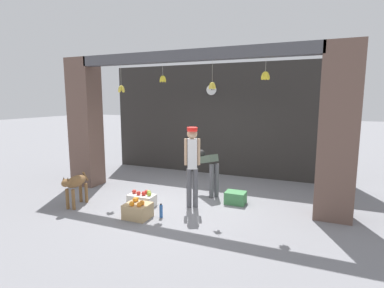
{
  "coord_description": "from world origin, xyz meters",
  "views": [
    {
      "loc": [
        2.7,
        -6.03,
        2.35
      ],
      "look_at": [
        0.0,
        0.41,
        1.29
      ],
      "focal_mm": 28.0,
      "sensor_mm": 36.0,
      "label": 1
    }
  ],
  "objects_px": {
    "dog": "(75,184)",
    "fruit_crate_oranges": "(138,210)",
    "produce_box_green": "(235,198)",
    "water_bottle": "(161,211)",
    "wall_clock": "(211,90)",
    "shopkeeper": "(192,160)",
    "worker_stooping": "(209,167)",
    "fruit_crate_apples": "(142,200)"
  },
  "relations": [
    {
      "from": "dog",
      "to": "fruit_crate_oranges",
      "type": "bearing_deg",
      "value": 80.18
    },
    {
      "from": "produce_box_green",
      "to": "water_bottle",
      "type": "xyz_separation_m",
      "value": [
        -1.17,
        -1.36,
        -0.0
      ]
    },
    {
      "from": "water_bottle",
      "to": "wall_clock",
      "type": "height_order",
      "value": "wall_clock"
    },
    {
      "from": "dog",
      "to": "shopkeeper",
      "type": "relative_size",
      "value": 0.51
    },
    {
      "from": "shopkeeper",
      "to": "produce_box_green",
      "type": "xyz_separation_m",
      "value": [
        0.82,
        0.58,
        -0.92
      ]
    },
    {
      "from": "worker_stooping",
      "to": "produce_box_green",
      "type": "xyz_separation_m",
      "value": [
        0.76,
        -0.37,
        -0.57
      ]
    },
    {
      "from": "fruit_crate_oranges",
      "to": "water_bottle",
      "type": "distance_m",
      "value": 0.46
    },
    {
      "from": "dog",
      "to": "worker_stooping",
      "type": "bearing_deg",
      "value": 119.38
    },
    {
      "from": "dog",
      "to": "fruit_crate_oranges",
      "type": "relative_size",
      "value": 1.82
    },
    {
      "from": "shopkeeper",
      "to": "produce_box_green",
      "type": "distance_m",
      "value": 1.36
    },
    {
      "from": "dog",
      "to": "wall_clock",
      "type": "bearing_deg",
      "value": 147.21
    },
    {
      "from": "shopkeeper",
      "to": "water_bottle",
      "type": "xyz_separation_m",
      "value": [
        -0.35,
        -0.78,
        -0.92
      ]
    },
    {
      "from": "worker_stooping",
      "to": "water_bottle",
      "type": "height_order",
      "value": "worker_stooping"
    },
    {
      "from": "shopkeeper",
      "to": "fruit_crate_apples",
      "type": "xyz_separation_m",
      "value": [
        -1.04,
        -0.38,
        -0.9
      ]
    },
    {
      "from": "dog",
      "to": "shopkeeper",
      "type": "height_order",
      "value": "shopkeeper"
    },
    {
      "from": "fruit_crate_oranges",
      "to": "wall_clock",
      "type": "bearing_deg",
      "value": 87.71
    },
    {
      "from": "shopkeeper",
      "to": "wall_clock",
      "type": "bearing_deg",
      "value": -102.22
    },
    {
      "from": "dog",
      "to": "fruit_crate_apples",
      "type": "height_order",
      "value": "dog"
    },
    {
      "from": "dog",
      "to": "worker_stooping",
      "type": "distance_m",
      "value": 3.09
    },
    {
      "from": "dog",
      "to": "produce_box_green",
      "type": "bearing_deg",
      "value": 107.02
    },
    {
      "from": "fruit_crate_oranges",
      "to": "fruit_crate_apples",
      "type": "height_order",
      "value": "fruit_crate_oranges"
    },
    {
      "from": "shopkeeper",
      "to": "water_bottle",
      "type": "height_order",
      "value": "shopkeeper"
    },
    {
      "from": "shopkeeper",
      "to": "water_bottle",
      "type": "distance_m",
      "value": 1.25
    },
    {
      "from": "worker_stooping",
      "to": "wall_clock",
      "type": "bearing_deg",
      "value": 58.87
    },
    {
      "from": "shopkeeper",
      "to": "fruit_crate_apples",
      "type": "height_order",
      "value": "shopkeeper"
    },
    {
      "from": "produce_box_green",
      "to": "water_bottle",
      "type": "bearing_deg",
      "value": -130.59
    },
    {
      "from": "fruit_crate_apples",
      "to": "wall_clock",
      "type": "height_order",
      "value": "wall_clock"
    },
    {
      "from": "fruit_crate_apples",
      "to": "produce_box_green",
      "type": "bearing_deg",
      "value": 27.32
    },
    {
      "from": "fruit_crate_apples",
      "to": "water_bottle",
      "type": "height_order",
      "value": "fruit_crate_apples"
    },
    {
      "from": "produce_box_green",
      "to": "fruit_crate_oranges",
      "type": "bearing_deg",
      "value": -135.4
    },
    {
      "from": "fruit_crate_oranges",
      "to": "worker_stooping",
      "type": "bearing_deg",
      "value": 66.87
    },
    {
      "from": "fruit_crate_apples",
      "to": "water_bottle",
      "type": "bearing_deg",
      "value": -30.04
    },
    {
      "from": "dog",
      "to": "wall_clock",
      "type": "distance_m",
      "value": 4.79
    },
    {
      "from": "worker_stooping",
      "to": "water_bottle",
      "type": "relative_size",
      "value": 3.75
    },
    {
      "from": "dog",
      "to": "water_bottle",
      "type": "bearing_deg",
      "value": 86.11
    },
    {
      "from": "fruit_crate_oranges",
      "to": "fruit_crate_apples",
      "type": "distance_m",
      "value": 0.66
    },
    {
      "from": "worker_stooping",
      "to": "shopkeeper",
      "type": "bearing_deg",
      "value": -142.91
    },
    {
      "from": "fruit_crate_oranges",
      "to": "produce_box_green",
      "type": "height_order",
      "value": "fruit_crate_oranges"
    },
    {
      "from": "dog",
      "to": "worker_stooping",
      "type": "relative_size",
      "value": 0.84
    },
    {
      "from": "shopkeeper",
      "to": "wall_clock",
      "type": "height_order",
      "value": "wall_clock"
    },
    {
      "from": "fruit_crate_apples",
      "to": "wall_clock",
      "type": "xyz_separation_m",
      "value": [
        0.43,
        3.35,
        2.47
      ]
    },
    {
      "from": "dog",
      "to": "fruit_crate_apples",
      "type": "bearing_deg",
      "value": 104.39
    }
  ]
}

